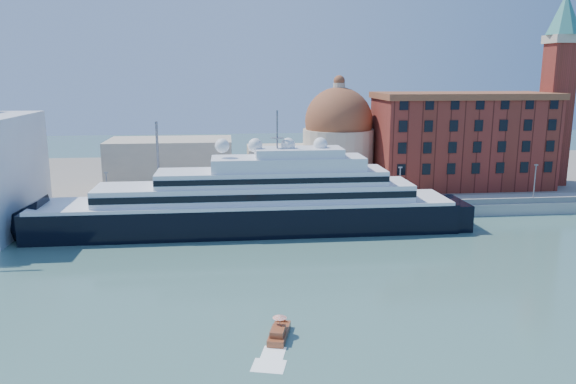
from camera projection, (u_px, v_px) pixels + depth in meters
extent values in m
plane|color=#365D59|center=(269.00, 272.00, 86.27)|extent=(400.00, 400.00, 0.00)
cube|color=gray|center=(257.00, 211.00, 119.07)|extent=(180.00, 10.00, 2.50)
cube|color=slate|center=(249.00, 177.00, 158.99)|extent=(260.00, 72.00, 2.00)
cube|color=slate|center=(258.00, 207.00, 114.30)|extent=(180.00, 0.10, 1.20)
cube|color=black|center=(246.00, 220.00, 107.87)|extent=(80.37, 12.36, 6.70)
cone|color=black|center=(16.00, 226.00, 103.48)|extent=(10.30, 12.36, 12.36)
cube|color=black|center=(447.00, 215.00, 112.09)|extent=(6.18, 11.33, 6.18)
cube|color=white|center=(245.00, 202.00, 107.12)|extent=(78.31, 12.57, 0.62)
cube|color=white|center=(256.00, 192.00, 106.94)|extent=(59.76, 10.30, 3.09)
cube|color=black|center=(257.00, 198.00, 101.93)|extent=(59.76, 0.15, 1.24)
cube|color=white|center=(272.00, 177.00, 106.66)|extent=(43.28, 9.27, 2.68)
cube|color=white|center=(288.00, 163.00, 106.44)|extent=(28.85, 8.24, 2.47)
cube|color=white|center=(299.00, 152.00, 106.23)|extent=(16.49, 7.21, 1.65)
cylinder|color=slate|center=(277.00, 130.00, 104.89)|extent=(0.31, 0.31, 7.21)
sphere|color=white|center=(222.00, 146.00, 104.43)|extent=(2.68, 2.68, 2.68)
sphere|color=white|center=(255.00, 145.00, 105.07)|extent=(2.68, 2.68, 2.68)
sphere|color=white|center=(288.00, 145.00, 105.71)|extent=(2.68, 2.68, 2.68)
sphere|color=white|center=(320.00, 144.00, 106.35)|extent=(2.68, 2.68, 2.68)
cube|color=brown|center=(279.00, 334.00, 65.01)|extent=(3.29, 6.02, 0.95)
cube|color=brown|center=(278.00, 332.00, 63.92)|extent=(2.08, 2.69, 0.76)
cylinder|color=slate|center=(280.00, 323.00, 65.22)|extent=(0.06, 0.06, 1.53)
cone|color=red|center=(280.00, 316.00, 65.04)|extent=(1.72, 1.72, 0.38)
cube|color=maroon|center=(461.00, 142.00, 139.51)|extent=(42.00, 18.00, 22.00)
cube|color=brown|center=(464.00, 96.00, 137.11)|extent=(43.00, 19.00, 1.50)
cube|color=maroon|center=(555.00, 115.00, 140.65)|extent=(6.00, 6.00, 35.00)
cube|color=beige|center=(563.00, 39.00, 136.78)|extent=(7.00, 7.00, 2.00)
cone|color=teal|center=(565.00, 13.00, 135.53)|extent=(8.40, 8.40, 10.00)
cylinder|color=beige|center=(338.00, 157.00, 143.07)|extent=(18.00, 18.00, 14.00)
sphere|color=brown|center=(338.00, 121.00, 141.19)|extent=(17.00, 17.00, 17.00)
cylinder|color=beige|center=(339.00, 89.00, 139.51)|extent=(3.00, 3.00, 3.00)
cube|color=beige|center=(284.00, 167.00, 140.09)|extent=(18.00, 14.00, 10.00)
cube|color=beige|center=(171.00, 163.00, 138.91)|extent=(30.00, 16.00, 12.00)
cylinder|color=slate|center=(107.00, 193.00, 111.93)|extent=(0.24, 0.24, 8.00)
cube|color=slate|center=(106.00, 173.00, 111.08)|extent=(0.80, 0.30, 0.25)
cylinder|color=slate|center=(257.00, 190.00, 115.05)|extent=(0.24, 0.24, 8.00)
cube|color=slate|center=(257.00, 170.00, 114.19)|extent=(0.80, 0.30, 0.25)
cylinder|color=slate|center=(400.00, 187.00, 118.17)|extent=(0.24, 0.24, 8.00)
cube|color=slate|center=(400.00, 167.00, 117.31)|extent=(0.80, 0.30, 0.25)
cylinder|color=slate|center=(534.00, 184.00, 121.28)|extent=(0.24, 0.24, 8.00)
cube|color=slate|center=(536.00, 165.00, 120.43)|extent=(0.80, 0.30, 0.25)
cylinder|color=slate|center=(158.00, 166.00, 113.87)|extent=(0.50, 0.50, 18.00)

